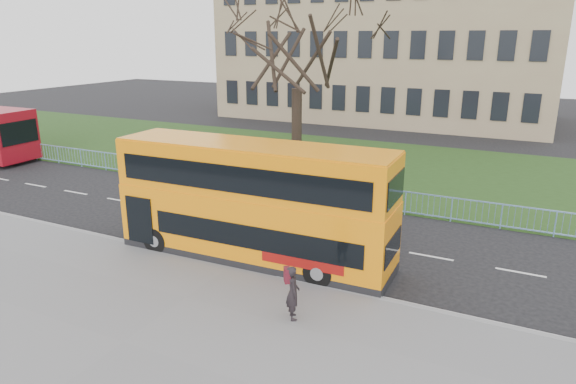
{
  "coord_description": "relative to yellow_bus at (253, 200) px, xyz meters",
  "views": [
    {
      "loc": [
        8.94,
        -15.22,
        7.7
      ],
      "look_at": [
        0.92,
        1.0,
        2.18
      ],
      "focal_mm": 32.0,
      "sensor_mm": 36.0,
      "label": 1
    }
  ],
  "objects": [
    {
      "name": "pedestrian",
      "position": [
        3.1,
        -3.23,
        -1.33
      ],
      "size": [
        0.63,
        0.69,
        1.57
      ],
      "primitive_type": "imported",
      "rotation": [
        0.0,
        0.0,
        2.17
      ],
      "color": "black",
      "rests_on": "pavement"
    },
    {
      "name": "bare_tree",
      "position": [
        -3.32,
        10.51,
        3.71
      ],
      "size": [
        8.2,
        8.2,
        11.72
      ],
      "primitive_type": null,
      "color": "black",
      "rests_on": "grass_verge"
    },
    {
      "name": "guard_railing",
      "position": [
        -0.32,
        7.11,
        -1.68
      ],
      "size": [
        40.0,
        0.12,
        1.1
      ],
      "primitive_type": null,
      "color": "#7CA8DD",
      "rests_on": "ground"
    },
    {
      "name": "kerb",
      "position": [
        -0.32,
        -1.04,
        -2.16
      ],
      "size": [
        80.0,
        0.2,
        0.14
      ],
      "primitive_type": "cube",
      "color": "gray",
      "rests_on": "ground"
    },
    {
      "name": "grass_verge",
      "position": [
        -0.32,
        14.81,
        -2.19
      ],
      "size": [
        80.0,
        15.4,
        0.08
      ],
      "primitive_type": "cube",
      "color": "#213A15",
      "rests_on": "ground"
    },
    {
      "name": "ground",
      "position": [
        -0.32,
        0.51,
        -2.23
      ],
      "size": [
        120.0,
        120.0,
        0.0
      ],
      "primitive_type": "plane",
      "color": "black",
      "rests_on": "ground"
    },
    {
      "name": "yellow_bus",
      "position": [
        0.0,
        0.0,
        0.0
      ],
      "size": [
        9.98,
        2.61,
        4.16
      ],
      "rotation": [
        0.0,
        0.0,
        0.03
      ],
      "color": "orange",
      "rests_on": "ground"
    },
    {
      "name": "civic_building",
      "position": [
        -5.32,
        35.51,
        4.77
      ],
      "size": [
        30.0,
        15.0,
        14.0
      ],
      "primitive_type": "cube",
      "color": "#90785B",
      "rests_on": "ground"
    },
    {
      "name": "pavement",
      "position": [
        -0.32,
        -6.24,
        -2.17
      ],
      "size": [
        80.0,
        10.5,
        0.12
      ],
      "primitive_type": "cube",
      "color": "slate",
      "rests_on": "ground"
    }
  ]
}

